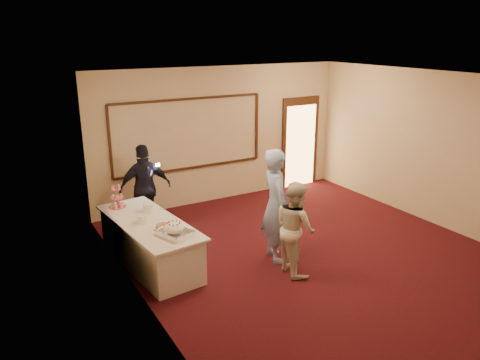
% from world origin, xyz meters
% --- Properties ---
extents(floor, '(7.00, 7.00, 0.00)m').
position_xyz_m(floor, '(0.00, 0.00, 0.00)').
color(floor, black).
rests_on(floor, ground).
extents(room_walls, '(6.04, 7.04, 3.02)m').
position_xyz_m(room_walls, '(0.00, 0.00, 2.03)').
color(room_walls, beige).
rests_on(room_walls, floor).
extents(wall_molding, '(3.45, 0.04, 1.55)m').
position_xyz_m(wall_molding, '(-0.80, 3.47, 1.60)').
color(wall_molding, '#371E10').
rests_on(wall_molding, room_walls).
extents(doorway, '(1.05, 0.07, 2.20)m').
position_xyz_m(doorway, '(2.15, 3.45, 1.08)').
color(doorway, '#371E10').
rests_on(doorway, floor).
extents(buffet_table, '(1.15, 2.42, 0.77)m').
position_xyz_m(buffet_table, '(-2.55, 1.21, 0.39)').
color(buffet_table, white).
rests_on(buffet_table, floor).
extents(pavlova_tray, '(0.53, 0.59, 0.20)m').
position_xyz_m(pavlova_tray, '(-2.39, 0.49, 0.85)').
color(pavlova_tray, silver).
rests_on(pavlova_tray, buffet_table).
extents(cupcake_stand, '(0.30, 0.30, 0.44)m').
position_xyz_m(cupcake_stand, '(-2.80, 2.09, 0.93)').
color(cupcake_stand, '#D8476E').
rests_on(cupcake_stand, buffet_table).
extents(plate_stack_a, '(0.17, 0.17, 0.14)m').
position_xyz_m(plate_stack_a, '(-2.66, 1.17, 0.84)').
color(plate_stack_a, white).
rests_on(plate_stack_a, buffet_table).
extents(plate_stack_b, '(0.20, 0.20, 0.16)m').
position_xyz_m(plate_stack_b, '(-2.41, 1.58, 0.85)').
color(plate_stack_b, white).
rests_on(plate_stack_b, buffet_table).
extents(tart, '(0.29, 0.29, 0.06)m').
position_xyz_m(tart, '(-2.43, 0.81, 0.80)').
color(tart, white).
rests_on(tart, buffet_table).
extents(man, '(0.61, 0.79, 1.92)m').
position_xyz_m(man, '(-0.65, 0.37, 0.96)').
color(man, '#8DA9DB').
rests_on(man, floor).
extents(woman, '(0.64, 0.79, 1.51)m').
position_xyz_m(woman, '(-0.63, -0.15, 0.75)').
color(woman, silver).
rests_on(woman, floor).
extents(guest, '(1.03, 0.52, 1.69)m').
position_xyz_m(guest, '(-2.10, 2.65, 0.84)').
color(guest, black).
rests_on(guest, floor).
extents(camera_flash, '(0.07, 0.05, 0.05)m').
position_xyz_m(camera_flash, '(-1.88, 2.53, 1.30)').
color(camera_flash, white).
rests_on(camera_flash, guest).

